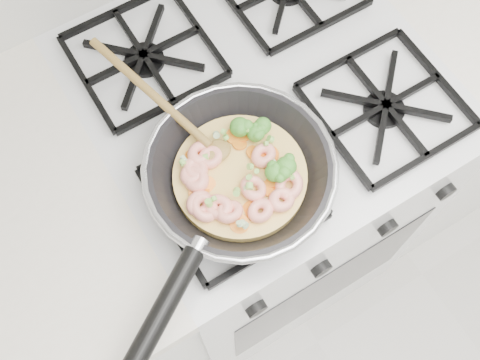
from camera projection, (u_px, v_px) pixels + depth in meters
stove at (256, 184)px, 1.42m from camera, size 0.60×0.60×0.92m
skillet at (238, 176)px, 0.89m from camera, size 0.43×0.49×0.09m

